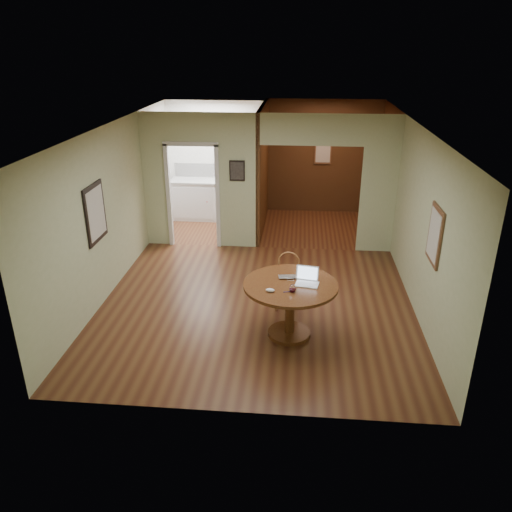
# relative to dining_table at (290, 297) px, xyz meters

# --- Properties ---
(floor) EXTENTS (5.00, 5.00, 0.00)m
(floor) POSITION_rel_dining_table_xyz_m (-0.55, 0.80, -0.61)
(floor) COLOR #482314
(floor) RESTS_ON ground
(room_shell) EXTENTS (5.20, 7.50, 5.00)m
(room_shell) POSITION_rel_dining_table_xyz_m (-1.02, 3.90, 0.68)
(room_shell) COLOR silver
(room_shell) RESTS_ON ground
(dining_table) EXTENTS (1.32, 1.32, 0.83)m
(dining_table) POSITION_rel_dining_table_xyz_m (0.00, 0.00, 0.00)
(dining_table) COLOR brown
(dining_table) RESTS_ON ground
(chair) EXTENTS (0.44, 0.44, 0.91)m
(chair) POSITION_rel_dining_table_xyz_m (-0.06, 0.86, -0.11)
(chair) COLOR brown
(chair) RESTS_ON ground
(open_laptop) EXTENTS (0.35, 0.32, 0.22)m
(open_laptop) POSITION_rel_dining_table_xyz_m (0.23, 0.06, 0.28)
(open_laptop) COLOR white
(open_laptop) RESTS_ON dining_table
(closed_laptop) EXTENTS (0.34, 0.24, 0.02)m
(closed_laptop) POSITION_rel_dining_table_xyz_m (-0.01, 0.14, 0.23)
(closed_laptop) COLOR #B4B5B9
(closed_laptop) RESTS_ON dining_table
(mouse) EXTENTS (0.12, 0.07, 0.05)m
(mouse) POSITION_rel_dining_table_xyz_m (-0.27, -0.27, 0.24)
(mouse) COLOR white
(mouse) RESTS_ON dining_table
(wine_glass) EXTENTS (0.10, 0.10, 0.11)m
(wine_glass) POSITION_rel_dining_table_xyz_m (0.03, -0.23, 0.27)
(wine_glass) COLOR white
(wine_glass) RESTS_ON dining_table
(pen) EXTENTS (0.15, 0.04, 0.01)m
(pen) POSITION_rel_dining_table_xyz_m (-0.02, -0.25, 0.22)
(pen) COLOR #0D135B
(pen) RESTS_ON dining_table
(kitchen_cabinet) EXTENTS (2.06, 0.60, 0.94)m
(kitchen_cabinet) POSITION_rel_dining_table_xyz_m (-1.90, 5.00, -0.14)
(kitchen_cabinet) COLOR silver
(kitchen_cabinet) RESTS_ON ground
(grocery_bag) EXTENTS (0.38, 0.36, 0.31)m
(grocery_bag) POSITION_rel_dining_table_xyz_m (-1.51, 5.00, 0.48)
(grocery_bag) COLOR #C3A88F
(grocery_bag) RESTS_ON kitchen_cabinet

